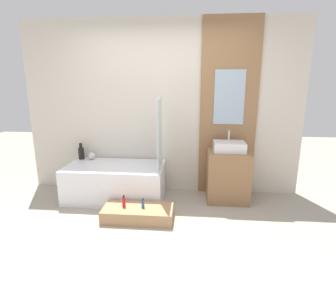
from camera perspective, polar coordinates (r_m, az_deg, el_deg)
ground_plane at (r=2.98m, az=-5.01°, el=-21.55°), size 12.00×12.00×0.00m
wall_tiled_back at (r=4.02m, az=-1.48°, el=7.70°), size 4.20×0.06×2.60m
wall_wood_accent at (r=3.98m, az=13.04°, el=7.45°), size 0.83×0.04×2.60m
bathtub at (r=3.99m, az=-11.33°, el=-8.04°), size 1.42×0.74×0.51m
glass_shower_screen at (r=3.55m, az=-1.78°, el=2.10°), size 0.01×0.48×0.99m
wooden_step_bench at (r=3.45m, az=-6.55°, el=-14.75°), size 0.88×0.39×0.16m
vanity_cabinet at (r=3.93m, az=12.83°, el=-6.73°), size 0.59×0.49×0.74m
sink at (r=3.81m, az=13.17°, el=-0.54°), size 0.44×0.31×0.29m
vase_tall_dark at (r=4.34m, az=-18.36°, el=-1.78°), size 0.09×0.09×0.25m
vase_round_light at (r=4.27m, az=-16.28°, el=-2.52°), size 0.11×0.11×0.11m
bottle_soap_primary at (r=3.41m, az=-9.59°, el=-12.27°), size 0.04×0.04×0.16m
bottle_soap_secondary at (r=3.37m, az=-5.48°, el=-12.76°), size 0.04×0.04×0.13m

